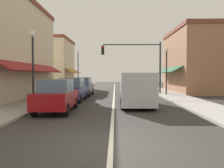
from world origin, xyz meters
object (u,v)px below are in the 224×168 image
object	(u,v)px
street_lamp_right_mid	(166,63)
street_lamp_left_near	(33,56)
traffic_signal_mast_arm	(139,58)
parked_car_nearest_left	(57,96)
parked_car_second_left	(72,90)
van_in_lane	(136,88)
street_lamp_left_far	(78,65)
parked_car_third_left	(83,86)

from	to	relation	value
street_lamp_right_mid	street_lamp_left_near	bearing A→B (deg)	-140.42
street_lamp_right_mid	traffic_signal_mast_arm	bearing A→B (deg)	142.11
parked_car_nearest_left	parked_car_second_left	bearing A→B (deg)	90.08
parked_car_nearest_left	traffic_signal_mast_arm	distance (m)	13.02
van_in_lane	street_lamp_left_near	world-z (taller)	street_lamp_left_near
street_lamp_right_mid	street_lamp_left_far	xyz separation A→B (m)	(-9.84, 8.44, 0.26)
parked_car_nearest_left	parked_car_third_left	bearing A→B (deg)	88.98
street_lamp_right_mid	street_lamp_left_far	size ratio (longest dim) A/B	0.91
parked_car_third_left	traffic_signal_mast_arm	bearing A→B (deg)	18.79
traffic_signal_mast_arm	van_in_lane	bearing A→B (deg)	-96.88
parked_car_third_left	parked_car_second_left	bearing A→B (deg)	-90.09
parked_car_third_left	street_lamp_right_mid	size ratio (longest dim) A/B	0.90
parked_car_nearest_left	traffic_signal_mast_arm	world-z (taller)	traffic_signal_mast_arm
parked_car_nearest_left	street_lamp_left_near	bearing A→B (deg)	141.26
parked_car_third_left	parked_car_nearest_left	bearing A→B (deg)	-88.92
street_lamp_left_near	street_lamp_right_mid	distance (m)	12.74
parked_car_second_left	parked_car_nearest_left	bearing A→B (deg)	-88.06
street_lamp_right_mid	van_in_lane	bearing A→B (deg)	-116.33
parked_car_nearest_left	parked_car_second_left	xyz separation A→B (m)	(-0.10, 4.96, 0.00)
parked_car_second_left	parked_car_third_left	bearing A→B (deg)	89.68
traffic_signal_mast_arm	street_lamp_right_mid	size ratio (longest dim) A/B	1.35
street_lamp_left_far	van_in_lane	bearing A→B (deg)	-68.05
parked_car_nearest_left	street_lamp_right_mid	world-z (taller)	street_lamp_right_mid
traffic_signal_mast_arm	street_lamp_left_far	bearing A→B (deg)	138.52
street_lamp_left_near	street_lamp_right_mid	xyz separation A→B (m)	(9.82, 8.12, -0.02)
parked_car_second_left	van_in_lane	size ratio (longest dim) A/B	0.79
traffic_signal_mast_arm	street_lamp_left_near	distance (m)	12.46
parked_car_third_left	street_lamp_left_near	world-z (taller)	street_lamp_left_near
parked_car_nearest_left	street_lamp_left_far	bearing A→B (deg)	94.71
parked_car_nearest_left	parked_car_second_left	distance (m)	4.96
parked_car_second_left	street_lamp_left_far	distance (m)	13.32
van_in_lane	street_lamp_left_near	distance (m)	6.64
parked_car_third_left	traffic_signal_mast_arm	distance (m)	6.54
parked_car_nearest_left	street_lamp_left_near	distance (m)	3.18
street_lamp_right_mid	street_lamp_left_far	distance (m)	12.97
street_lamp_left_far	parked_car_third_left	bearing A→B (deg)	-77.78
street_lamp_left_near	street_lamp_left_far	xyz separation A→B (m)	(-0.02, 16.56, 0.24)
parked_car_second_left	street_lamp_left_far	size ratio (longest dim) A/B	0.82
traffic_signal_mast_arm	street_lamp_left_near	world-z (taller)	traffic_signal_mast_arm
van_in_lane	parked_car_third_left	bearing A→B (deg)	122.20
parked_car_second_left	van_in_lane	xyz separation A→B (m)	(4.59, -2.64, 0.27)
parked_car_nearest_left	street_lamp_right_mid	bearing A→B (deg)	48.71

